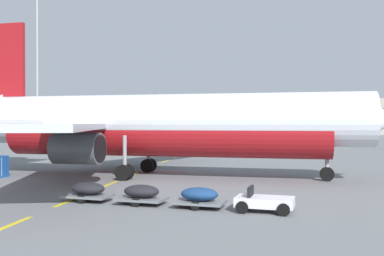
% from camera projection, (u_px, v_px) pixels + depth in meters
% --- Properties ---
extents(ground, '(400.00, 400.00, 0.00)m').
position_uv_depth(ground, '(366.00, 158.00, 51.07)').
color(ground, slate).
extents(apron_paint_markings, '(8.00, 92.08, 0.01)m').
position_uv_depth(apron_paint_markings, '(172.00, 158.00, 50.44)').
color(apron_paint_markings, yellow).
rests_on(apron_paint_markings, ground).
extents(airliner_foreground, '(34.82, 34.51, 12.20)m').
position_uv_depth(airliner_foreground, '(155.00, 124.00, 33.56)').
color(airliner_foreground, silver).
rests_on(airliner_foreground, ground).
extents(baggage_train, '(11.68, 3.30, 1.14)m').
position_uv_depth(baggage_train, '(170.00, 195.00, 21.54)').
color(baggage_train, silver).
rests_on(baggage_train, ground).
extents(apron_light_mast_near, '(1.80, 1.80, 27.59)m').
position_uv_depth(apron_light_mast_near, '(37.00, 48.00, 76.22)').
color(apron_light_mast_near, slate).
rests_on(apron_light_mast_near, ground).
extents(terminal_satellite, '(97.99, 21.79, 13.57)m').
position_uv_depth(terminal_satellite, '(297.00, 117.00, 158.31)').
color(terminal_satellite, '#9E998E').
rests_on(terminal_satellite, ground).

